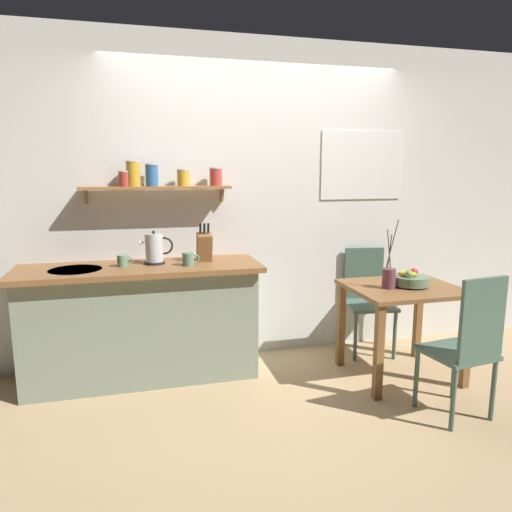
{
  "coord_description": "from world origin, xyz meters",
  "views": [
    {
      "loc": [
        -1.04,
        -3.32,
        1.63
      ],
      "look_at": [
        -0.1,
        0.25,
        0.95
      ],
      "focal_mm": 33.11,
      "sensor_mm": 36.0,
      "label": 1
    }
  ],
  "objects_px": {
    "twig_vase": "(389,277)",
    "coffee_mug_spare": "(189,259)",
    "dining_chair_near": "(467,343)",
    "fruit_bowl": "(410,280)",
    "dining_chair_far": "(367,295)",
    "coffee_mug_by_sink": "(123,261)",
    "electric_kettle": "(155,249)",
    "knife_block": "(204,246)",
    "dining_table": "(402,303)"
  },
  "relations": [
    {
      "from": "dining_chair_far",
      "to": "knife_block",
      "type": "relative_size",
      "value": 3.02
    },
    {
      "from": "dining_chair_far",
      "to": "knife_block",
      "type": "xyz_separation_m",
      "value": [
        -1.48,
        -0.07,
        0.52
      ]
    },
    {
      "from": "coffee_mug_by_sink",
      "to": "dining_table",
      "type": "bearing_deg",
      "value": -12.86
    },
    {
      "from": "dining_table",
      "to": "coffee_mug_by_sink",
      "type": "relative_size",
      "value": 7.23
    },
    {
      "from": "dining_table",
      "to": "knife_block",
      "type": "relative_size",
      "value": 2.71
    },
    {
      "from": "coffee_mug_by_sink",
      "to": "coffee_mug_spare",
      "type": "distance_m",
      "value": 0.49
    },
    {
      "from": "dining_chair_near",
      "to": "knife_block",
      "type": "relative_size",
      "value": 3.2
    },
    {
      "from": "fruit_bowl",
      "to": "coffee_mug_spare",
      "type": "height_order",
      "value": "coffee_mug_spare"
    },
    {
      "from": "dining_chair_near",
      "to": "fruit_bowl",
      "type": "xyz_separation_m",
      "value": [
        0.01,
        0.7,
        0.26
      ]
    },
    {
      "from": "twig_vase",
      "to": "coffee_mug_spare",
      "type": "xyz_separation_m",
      "value": [
        -1.47,
        0.41,
        0.14
      ]
    },
    {
      "from": "electric_kettle",
      "to": "dining_chair_far",
      "type": "bearing_deg",
      "value": 2.08
    },
    {
      "from": "dining_chair_near",
      "to": "coffee_mug_spare",
      "type": "bearing_deg",
      "value": 146.44
    },
    {
      "from": "dining_table",
      "to": "dining_chair_far",
      "type": "distance_m",
      "value": 0.6
    },
    {
      "from": "coffee_mug_by_sink",
      "to": "coffee_mug_spare",
      "type": "height_order",
      "value": "coffee_mug_spare"
    },
    {
      "from": "fruit_bowl",
      "to": "twig_vase",
      "type": "bearing_deg",
      "value": -177.53
    },
    {
      "from": "dining_chair_far",
      "to": "coffee_mug_by_sink",
      "type": "distance_m",
      "value": 2.15
    },
    {
      "from": "fruit_bowl",
      "to": "dining_chair_far",
      "type": "bearing_deg",
      "value": 94.02
    },
    {
      "from": "knife_block",
      "to": "coffee_mug_by_sink",
      "type": "relative_size",
      "value": 2.67
    },
    {
      "from": "dining_table",
      "to": "dining_chair_far",
      "type": "relative_size",
      "value": 0.9
    },
    {
      "from": "twig_vase",
      "to": "knife_block",
      "type": "xyz_separation_m",
      "value": [
        -1.33,
        0.55,
        0.21
      ]
    },
    {
      "from": "dining_table",
      "to": "coffee_mug_spare",
      "type": "xyz_separation_m",
      "value": [
        -1.61,
        0.38,
        0.35
      ]
    },
    {
      "from": "coffee_mug_spare",
      "to": "coffee_mug_by_sink",
      "type": "bearing_deg",
      "value": 168.72
    },
    {
      "from": "dining_table",
      "to": "twig_vase",
      "type": "height_order",
      "value": "twig_vase"
    },
    {
      "from": "fruit_bowl",
      "to": "twig_vase",
      "type": "relative_size",
      "value": 0.51
    },
    {
      "from": "dining_chair_far",
      "to": "fruit_bowl",
      "type": "distance_m",
      "value": 0.67
    },
    {
      "from": "fruit_bowl",
      "to": "coffee_mug_spare",
      "type": "bearing_deg",
      "value": 166.56
    },
    {
      "from": "coffee_mug_spare",
      "to": "dining_chair_far",
      "type": "bearing_deg",
      "value": 7.26
    },
    {
      "from": "electric_kettle",
      "to": "coffee_mug_spare",
      "type": "relative_size",
      "value": 2.0
    },
    {
      "from": "knife_block",
      "to": "coffee_mug_spare",
      "type": "relative_size",
      "value": 2.37
    },
    {
      "from": "electric_kettle",
      "to": "coffee_mug_by_sink",
      "type": "distance_m",
      "value": 0.25
    },
    {
      "from": "twig_vase",
      "to": "coffee_mug_by_sink",
      "type": "bearing_deg",
      "value": 165.58
    },
    {
      "from": "dining_chair_far",
      "to": "twig_vase",
      "type": "height_order",
      "value": "twig_vase"
    },
    {
      "from": "dining_chair_far",
      "to": "fruit_bowl",
      "type": "xyz_separation_m",
      "value": [
        0.04,
        -0.6,
        0.28
      ]
    },
    {
      "from": "dining_table",
      "to": "electric_kettle",
      "type": "xyz_separation_m",
      "value": [
        -1.85,
        0.52,
        0.42
      ]
    },
    {
      "from": "knife_block",
      "to": "coffee_mug_spare",
      "type": "xyz_separation_m",
      "value": [
        -0.14,
        -0.14,
        -0.07
      ]
    },
    {
      "from": "dining_table",
      "to": "twig_vase",
      "type": "relative_size",
      "value": 1.57
    },
    {
      "from": "dining_chair_far",
      "to": "coffee_mug_spare",
      "type": "distance_m",
      "value": 1.69
    },
    {
      "from": "dining_table",
      "to": "dining_chair_far",
      "type": "height_order",
      "value": "dining_chair_far"
    },
    {
      "from": "fruit_bowl",
      "to": "twig_vase",
      "type": "distance_m",
      "value": 0.2
    },
    {
      "from": "knife_block",
      "to": "coffee_mug_spare",
      "type": "distance_m",
      "value": 0.21
    },
    {
      "from": "coffee_mug_by_sink",
      "to": "knife_block",
      "type": "bearing_deg",
      "value": 4.08
    },
    {
      "from": "dining_chair_far",
      "to": "dining_chair_near",
      "type": "bearing_deg",
      "value": -88.77
    },
    {
      "from": "twig_vase",
      "to": "coffee_mug_spare",
      "type": "relative_size",
      "value": 4.07
    },
    {
      "from": "dining_table",
      "to": "knife_block",
      "type": "xyz_separation_m",
      "value": [
        -1.47,
        0.52,
        0.42
      ]
    },
    {
      "from": "fruit_bowl",
      "to": "electric_kettle",
      "type": "relative_size",
      "value": 1.05
    },
    {
      "from": "dining_table",
      "to": "twig_vase",
      "type": "xyz_separation_m",
      "value": [
        -0.14,
        -0.02,
        0.22
      ]
    },
    {
      "from": "dining_chair_far",
      "to": "electric_kettle",
      "type": "relative_size",
      "value": 3.57
    },
    {
      "from": "fruit_bowl",
      "to": "twig_vase",
      "type": "xyz_separation_m",
      "value": [
        -0.19,
        -0.01,
        0.03
      ]
    },
    {
      "from": "electric_kettle",
      "to": "dining_chair_near",
      "type": "bearing_deg",
      "value": -33.08
    },
    {
      "from": "electric_kettle",
      "to": "coffee_mug_spare",
      "type": "distance_m",
      "value": 0.29
    }
  ]
}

